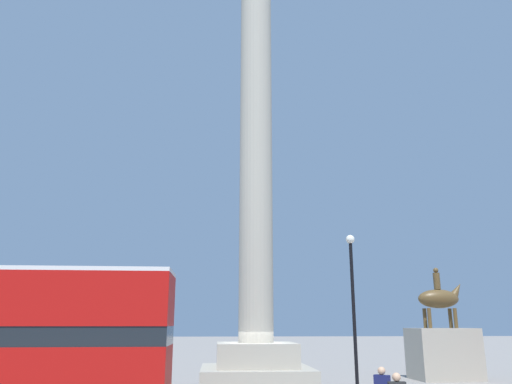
{
  "coord_description": "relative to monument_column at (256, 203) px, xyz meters",
  "views": [
    {
      "loc": [
        -1.77,
        -22.94,
        2.82
      ],
      "look_at": [
        0.0,
        0.0,
        8.93
      ],
      "focal_mm": 35.0,
      "sensor_mm": 36.0,
      "label": 1
    }
  ],
  "objects": [
    {
      "name": "monument_column",
      "position": [
        0.0,
        0.0,
        0.0
      ],
      "size": [
        4.77,
        4.77,
        24.04
      ],
      "color": "#A39E8E",
      "rests_on": "ground_plane"
    },
    {
      "name": "street_lamp",
      "position": [
        3.82,
        -2.41,
        -5.07
      ],
      "size": [
        0.37,
        0.37,
        6.48
      ],
      "color": "black",
      "rests_on": "ground_plane"
    },
    {
      "name": "equestrian_statue",
      "position": [
        10.29,
        3.94,
        -6.71
      ],
      "size": [
        3.39,
        2.49,
        5.84
      ],
      "rotation": [
        0.0,
        0.0,
        0.04
      ],
      "color": "#A39E8E",
      "rests_on": "ground_plane"
    }
  ]
}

